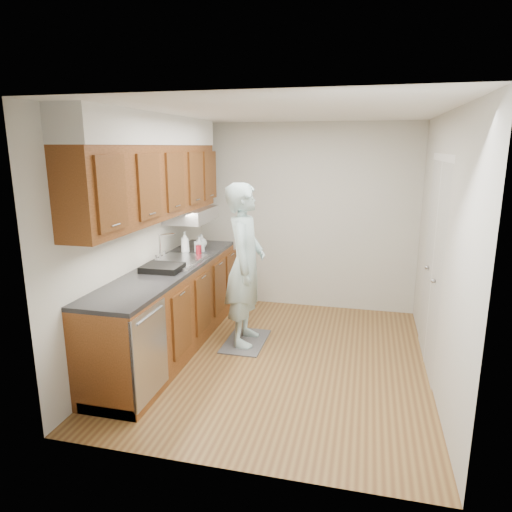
{
  "coord_description": "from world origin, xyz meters",
  "views": [
    {
      "loc": [
        0.82,
        -4.36,
        2.19
      ],
      "look_at": [
        -0.31,
        0.25,
        1.04
      ],
      "focal_mm": 32.0,
      "sensor_mm": 36.0,
      "label": 1
    }
  ],
  "objects": [
    {
      "name": "upper_cabinets",
      "position": [
        -1.33,
        0.05,
        1.95
      ],
      "size": [
        0.47,
        2.8,
        1.21
      ],
      "color": "brown",
      "rests_on": "wall_left"
    },
    {
      "name": "person",
      "position": [
        -0.45,
        0.33,
        1.03
      ],
      "size": [
        0.53,
        0.75,
        2.04
      ],
      "primitive_type": "imported",
      "rotation": [
        0.0,
        0.0,
        1.64
      ],
      "color": "#A6C8CA",
      "rests_on": "floor_mat"
    },
    {
      "name": "wall_back",
      "position": [
        0.0,
        1.75,
        1.25
      ],
      "size": [
        3.0,
        0.02,
        2.5
      ],
      "primitive_type": "cube",
      "color": "beige",
      "rests_on": "floor"
    },
    {
      "name": "soap_bottle_b",
      "position": [
        -1.12,
        0.7,
        1.04
      ],
      "size": [
        0.12,
        0.12,
        0.2
      ],
      "primitive_type": "imported",
      "rotation": [
        0.0,
        0.0,
        -0.48
      ],
      "color": "white",
      "rests_on": "counter"
    },
    {
      "name": "counter",
      "position": [
        -1.2,
        -0.0,
        0.49
      ],
      "size": [
        0.64,
        2.8,
        1.3
      ],
      "color": "brown",
      "rests_on": "floor"
    },
    {
      "name": "steel_can",
      "position": [
        -1.16,
        0.77,
        0.99
      ],
      "size": [
        0.06,
        0.06,
        0.11
      ],
      "primitive_type": "cylinder",
      "rotation": [
        0.0,
        0.0,
        -0.02
      ],
      "color": "#A5A5AA",
      "rests_on": "counter"
    },
    {
      "name": "soap_bottle_a",
      "position": [
        -1.26,
        0.6,
        1.07
      ],
      "size": [
        0.1,
        0.1,
        0.26
      ],
      "primitive_type": "imported",
      "rotation": [
        0.0,
        0.0,
        0.01
      ],
      "color": "white",
      "rests_on": "counter"
    },
    {
      "name": "wall_right",
      "position": [
        1.5,
        0.0,
        1.25
      ],
      "size": [
        0.02,
        3.5,
        2.5
      ],
      "primitive_type": "cube",
      "color": "beige",
      "rests_on": "floor"
    },
    {
      "name": "wall_left",
      "position": [
        -1.5,
        0.0,
        1.25
      ],
      "size": [
        0.02,
        3.5,
        2.5
      ],
      "primitive_type": "cube",
      "color": "beige",
      "rests_on": "floor"
    },
    {
      "name": "dish_rack",
      "position": [
        -1.19,
        -0.19,
        0.97
      ],
      "size": [
        0.4,
        0.34,
        0.06
      ],
      "primitive_type": "cube",
      "rotation": [
        0.0,
        0.0,
        0.02
      ],
      "color": "black",
      "rests_on": "counter"
    },
    {
      "name": "floor",
      "position": [
        0.0,
        0.0,
        0.0
      ],
      "size": [
        3.5,
        3.5,
        0.0
      ],
      "primitive_type": "plane",
      "color": "olive",
      "rests_on": "ground"
    },
    {
      "name": "soda_can",
      "position": [
        -1.07,
        0.54,
        1.0
      ],
      "size": [
        0.07,
        0.07,
        0.12
      ],
      "primitive_type": "cylinder",
      "rotation": [
        0.0,
        0.0,
        0.06
      ],
      "color": "#B11E2D",
      "rests_on": "counter"
    },
    {
      "name": "ceiling",
      "position": [
        0.0,
        0.0,
        2.5
      ],
      "size": [
        3.5,
        3.5,
        0.0
      ],
      "primitive_type": "plane",
      "rotation": [
        3.14,
        0.0,
        0.0
      ],
      "color": "white",
      "rests_on": "wall_left"
    },
    {
      "name": "closet_door",
      "position": [
        1.49,
        0.3,
        1.02
      ],
      "size": [
        0.02,
        1.22,
        2.05
      ],
      "primitive_type": "cube",
      "color": "beige",
      "rests_on": "wall_right"
    },
    {
      "name": "soap_bottle_c",
      "position": [
        -1.18,
        0.92,
        1.03
      ],
      "size": [
        0.18,
        0.18,
        0.18
      ],
      "primitive_type": "imported",
      "rotation": [
        0.0,
        0.0,
        0.3
      ],
      "color": "white",
      "rests_on": "counter"
    },
    {
      "name": "floor_mat",
      "position": [
        -0.45,
        0.33,
        0.01
      ],
      "size": [
        0.44,
        0.75,
        0.01
      ],
      "primitive_type": "cube",
      "rotation": [
        0.0,
        0.0,
        -0.0
      ],
      "color": "#5F6062",
      "rests_on": "floor"
    }
  ]
}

